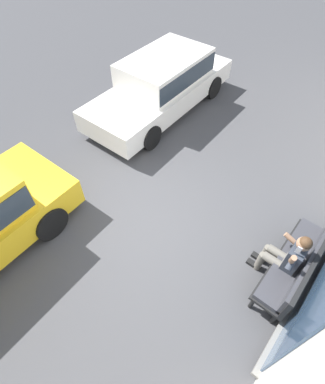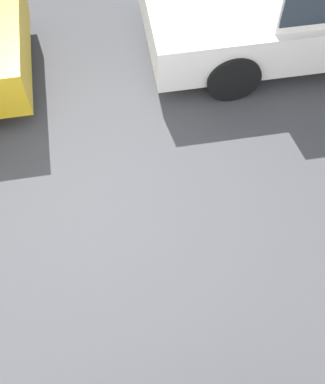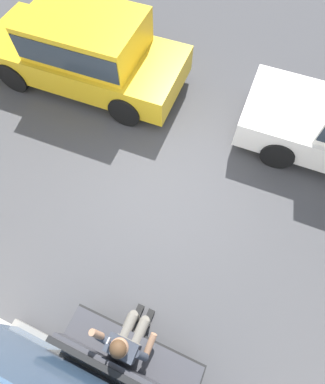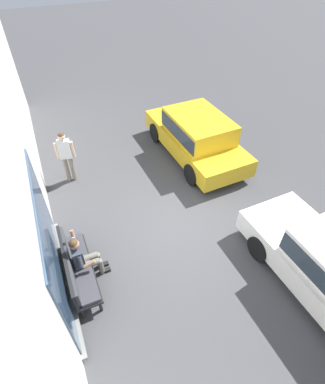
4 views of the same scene
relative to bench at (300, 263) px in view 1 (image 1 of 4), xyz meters
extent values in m
plane|color=#424244|center=(0.71, -2.90, -0.56)|extent=(60.00, 60.00, 0.00)
cube|color=gray|center=(0.00, 0.25, -0.38)|extent=(3.60, 0.12, 0.10)
cylinder|color=black|center=(0.89, 0.10, -0.37)|extent=(0.07, 0.07, 0.38)
cylinder|color=black|center=(-0.89, 0.10, -0.37)|extent=(0.07, 0.07, 0.38)
cylinder|color=black|center=(0.89, -0.29, -0.37)|extent=(0.07, 0.07, 0.38)
cylinder|color=black|center=(-0.89, -0.29, -0.37)|extent=(0.07, 0.07, 0.38)
cube|color=black|center=(0.00, -0.09, -0.15)|extent=(1.95, 0.55, 0.06)
cube|color=#38383D|center=(0.00, -0.09, -0.07)|extent=(1.89, 0.49, 0.10)
cube|color=black|center=(0.00, 0.14, 0.15)|extent=(1.95, 0.07, 0.55)
cube|color=#38383D|center=(0.00, 0.08, 0.15)|extent=(1.89, 0.06, 0.47)
cylinder|color=#6B665B|center=(0.19, -0.33, -0.07)|extent=(0.15, 0.42, 0.15)
cylinder|color=#6B665B|center=(0.19, -0.54, -0.32)|extent=(0.12, 0.12, 0.49)
cube|color=black|center=(0.19, -0.62, -0.53)|extent=(0.10, 0.24, 0.07)
cylinder|color=#6B665B|center=(0.01, -0.33, -0.07)|extent=(0.15, 0.42, 0.15)
cylinder|color=#6B665B|center=(0.01, -0.54, -0.32)|extent=(0.12, 0.12, 0.49)
cube|color=black|center=(0.01, -0.62, -0.53)|extent=(0.10, 0.24, 0.07)
cube|color=#6B665B|center=(0.10, -0.12, -0.07)|extent=(0.34, 0.24, 0.14)
cube|color=#333842|center=(0.10, -0.12, 0.21)|extent=(0.38, 0.22, 0.56)
sphere|color=#A37556|center=(0.10, -0.12, 0.63)|extent=(0.22, 0.22, 0.22)
sphere|color=#4C331E|center=(0.10, -0.11, 0.66)|extent=(0.20, 0.20, 0.20)
cylinder|color=#333842|center=(-0.14, -0.14, 0.32)|extent=(0.20, 0.10, 0.28)
cylinder|color=#A37556|center=(-0.19, -0.30, 0.20)|extent=(0.08, 0.27, 0.17)
cylinder|color=#333842|center=(0.34, -0.12, 0.39)|extent=(0.25, 0.10, 0.22)
cylinder|color=#A37556|center=(0.41, -0.14, 0.58)|extent=(0.16, 0.08, 0.25)
cube|color=silver|center=(0.24, -0.14, 0.62)|extent=(0.02, 0.07, 0.15)
cube|color=white|center=(-2.47, -5.06, -0.04)|extent=(4.70, 1.87, 0.57)
cube|color=white|center=(-2.66, -5.07, 0.58)|extent=(2.46, 1.60, 0.67)
cube|color=#28333D|center=(-2.66, -5.07, 0.58)|extent=(2.42, 1.63, 0.47)
cylinder|color=black|center=(-1.06, -4.19, -0.24)|extent=(0.64, 0.20, 0.64)
cylinder|color=black|center=(-1.01, -5.85, -0.24)|extent=(0.64, 0.20, 0.64)
cylinder|color=black|center=(-3.94, -4.28, -0.24)|extent=(0.64, 0.20, 0.64)
cylinder|color=black|center=(-3.89, -5.93, -0.24)|extent=(0.64, 0.20, 0.64)
cylinder|color=black|center=(2.08, -3.98, -0.21)|extent=(0.70, 0.20, 0.70)
camera|label=1|loc=(3.18, -0.30, 4.53)|focal=28.00mm
camera|label=2|loc=(0.29, -0.30, 3.83)|focal=45.00mm
camera|label=3|loc=(-0.36, -0.30, 4.44)|focal=28.00mm
camera|label=4|loc=(-4.19, -0.30, 5.69)|focal=28.00mm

